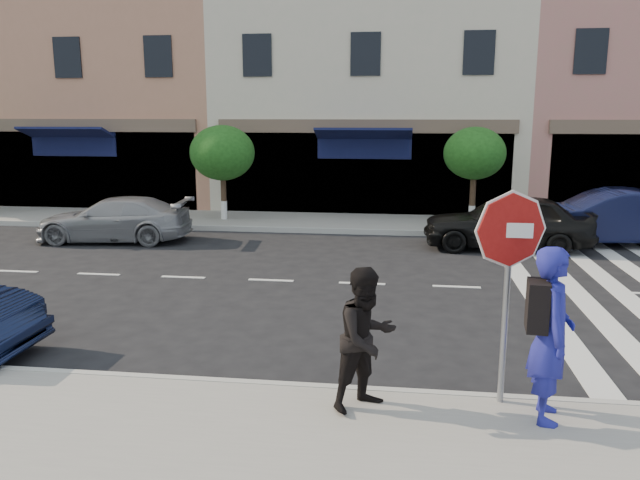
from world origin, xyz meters
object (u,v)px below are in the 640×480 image
(stop_sign, at_px, (509,251))
(car_far_mid, at_px, (507,221))
(car_far_right, at_px, (609,217))
(photographer, at_px, (551,335))
(walker, at_px, (367,339))
(car_far_left, at_px, (114,219))

(stop_sign, distance_m, car_far_mid, 9.86)
(stop_sign, xyz_separation_m, car_far_right, (4.45, 10.56, -1.27))
(photographer, xyz_separation_m, walker, (-2.08, 0.01, -0.15))
(car_far_mid, distance_m, car_far_right, 3.02)
(car_far_mid, bearing_deg, car_far_left, -86.70)
(walker, distance_m, car_far_right, 12.47)
(stop_sign, bearing_deg, car_far_mid, 81.29)
(photographer, bearing_deg, stop_sign, 59.43)
(photographer, xyz_separation_m, car_far_mid, (1.12, 9.99, -0.42))
(car_far_mid, bearing_deg, photographer, -5.08)
(walker, xyz_separation_m, car_far_mid, (3.20, 9.98, -0.26))
(photographer, distance_m, car_far_mid, 10.06)
(stop_sign, height_order, car_far_right, stop_sign)
(car_far_left, relative_size, car_far_mid, 0.98)
(walker, bearing_deg, stop_sign, -31.65)
(photographer, bearing_deg, car_far_mid, -0.10)
(photographer, height_order, walker, photographer)
(walker, relative_size, car_far_left, 0.40)
(stop_sign, relative_size, photographer, 1.28)
(photographer, distance_m, car_far_right, 11.61)
(photographer, relative_size, car_far_left, 0.47)
(stop_sign, bearing_deg, walker, -167.90)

